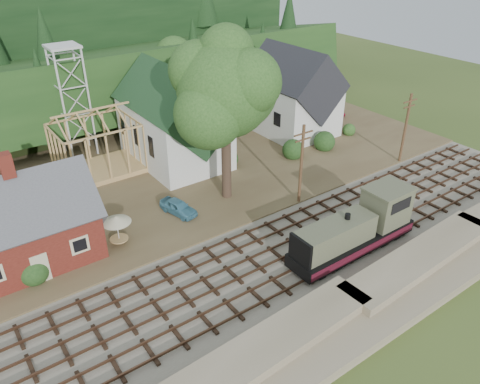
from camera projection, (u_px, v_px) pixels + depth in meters
ground at (277, 257)px, 37.38m from camera, size 140.00×140.00×0.00m
embankment at (357, 320)px, 31.39m from camera, size 64.00×5.00×1.60m
railroad_bed at (277, 256)px, 37.34m from camera, size 64.00×11.00×0.16m
village_flat at (169, 172)px, 50.00m from camera, size 64.00×26.00×0.30m
hillside at (90, 111)px, 67.00m from camera, size 70.00×28.96×12.74m
ridge at (56, 84)px, 78.28m from camera, size 80.00×20.00×12.00m
depot at (23, 227)px, 35.43m from camera, size 10.80×7.41×9.00m
church at (175, 119)px, 49.71m from camera, size 8.40×15.17×13.00m
farmhouse at (292, 96)px, 57.50m from camera, size 8.40×10.80×10.60m
timber_frame at (97, 146)px, 48.24m from camera, size 8.20×6.20×6.99m
lattice_tower at (66, 68)px, 49.12m from camera, size 3.20×3.20×12.12m
big_tree at (226, 96)px, 40.53m from camera, size 10.90×8.40×14.70m
telegraph_pole_near at (301, 164)px, 42.50m from camera, size 2.20×0.28×8.00m
telegraph_pole_far at (405, 128)px, 50.11m from camera, size 2.20×0.28×8.00m
locomotive at (358, 229)px, 37.16m from camera, size 11.59×2.90×4.65m
car_blue at (178, 207)px, 42.22m from camera, size 2.47×4.12×1.31m
car_green at (6, 276)px, 34.01m from camera, size 3.54×1.62×1.12m
car_red at (332, 114)px, 63.36m from camera, size 4.12×2.22×1.10m
patio_set at (116, 221)px, 37.38m from camera, size 2.37×2.37×2.64m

